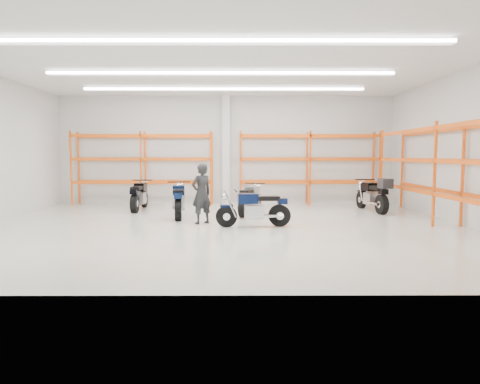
{
  "coord_description": "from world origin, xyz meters",
  "views": [
    {
      "loc": [
        0.51,
        -12.09,
        2.05
      ],
      "look_at": [
        0.56,
        0.5,
        0.95
      ],
      "focal_mm": 32.0,
      "sensor_mm": 36.0,
      "label": 1
    }
  ],
  "objects_px": {
    "structural_column": "(226,150)",
    "standing_man": "(202,194)",
    "motorcycle_main": "(257,210)",
    "motorcycle_back_c": "(250,200)",
    "motorcycle_back_a": "(139,197)",
    "motorcycle_back_d": "(374,195)",
    "motorcycle_back_b": "(179,201)"
  },
  "relations": [
    {
      "from": "motorcycle_back_d",
      "to": "motorcycle_back_b",
      "type": "bearing_deg",
      "value": -169.35
    },
    {
      "from": "motorcycle_back_a",
      "to": "motorcycle_back_c",
      "type": "distance_m",
      "value": 4.22
    },
    {
      "from": "motorcycle_back_b",
      "to": "motorcycle_back_c",
      "type": "xyz_separation_m",
      "value": [
        2.34,
        0.54,
        -0.04
      ]
    },
    {
      "from": "standing_man",
      "to": "structural_column",
      "type": "height_order",
      "value": "structural_column"
    },
    {
      "from": "motorcycle_main",
      "to": "motorcycle_back_b",
      "type": "height_order",
      "value": "motorcycle_back_b"
    },
    {
      "from": "motorcycle_back_a",
      "to": "structural_column",
      "type": "distance_m",
      "value": 4.24
    },
    {
      "from": "motorcycle_main",
      "to": "motorcycle_back_c",
      "type": "height_order",
      "value": "motorcycle_back_c"
    },
    {
      "from": "motorcycle_back_b",
      "to": "motorcycle_main",
      "type": "bearing_deg",
      "value": -36.52
    },
    {
      "from": "motorcycle_back_d",
      "to": "standing_man",
      "type": "relative_size",
      "value": 1.35
    },
    {
      "from": "motorcycle_back_c",
      "to": "standing_man",
      "type": "relative_size",
      "value": 1.16
    },
    {
      "from": "motorcycle_main",
      "to": "standing_man",
      "type": "distance_m",
      "value": 1.76
    },
    {
      "from": "motorcycle_back_a",
      "to": "standing_man",
      "type": "distance_m",
      "value": 3.99
    },
    {
      "from": "motorcycle_main",
      "to": "motorcycle_back_d",
      "type": "relative_size",
      "value": 0.88
    },
    {
      "from": "structural_column",
      "to": "motorcycle_back_c",
      "type": "bearing_deg",
      "value": -75.52
    },
    {
      "from": "motorcycle_back_b",
      "to": "motorcycle_back_c",
      "type": "height_order",
      "value": "motorcycle_back_b"
    },
    {
      "from": "standing_man",
      "to": "motorcycle_back_b",
      "type": "bearing_deg",
      "value": -93.78
    },
    {
      "from": "motorcycle_back_d",
      "to": "motorcycle_back_a",
      "type": "bearing_deg",
      "value": 176.89
    },
    {
      "from": "motorcycle_back_c",
      "to": "standing_man",
      "type": "height_order",
      "value": "standing_man"
    },
    {
      "from": "motorcycle_back_c",
      "to": "structural_column",
      "type": "xyz_separation_m",
      "value": [
        -0.89,
        3.46,
        1.75
      ]
    },
    {
      "from": "motorcycle_back_b",
      "to": "structural_column",
      "type": "bearing_deg",
      "value": 70.09
    },
    {
      "from": "motorcycle_back_b",
      "to": "standing_man",
      "type": "bearing_deg",
      "value": -56.18
    },
    {
      "from": "motorcycle_back_d",
      "to": "standing_man",
      "type": "distance_m",
      "value": 6.48
    },
    {
      "from": "motorcycle_main",
      "to": "structural_column",
      "type": "relative_size",
      "value": 0.48
    },
    {
      "from": "motorcycle_back_a",
      "to": "standing_man",
      "type": "xyz_separation_m",
      "value": [
        2.57,
        -3.03,
        0.38
      ]
    },
    {
      "from": "motorcycle_back_a",
      "to": "standing_man",
      "type": "bearing_deg",
      "value": -49.77
    },
    {
      "from": "motorcycle_back_a",
      "to": "structural_column",
      "type": "bearing_deg",
      "value": 35.61
    },
    {
      "from": "motorcycle_back_c",
      "to": "motorcycle_main",
      "type": "bearing_deg",
      "value": -86.63
    },
    {
      "from": "motorcycle_back_a",
      "to": "motorcycle_back_b",
      "type": "bearing_deg",
      "value": -45.69
    },
    {
      "from": "motorcycle_main",
      "to": "motorcycle_back_b",
      "type": "relative_size",
      "value": 0.92
    },
    {
      "from": "standing_man",
      "to": "motorcycle_back_c",
      "type": "bearing_deg",
      "value": -166.48
    },
    {
      "from": "structural_column",
      "to": "standing_man",
      "type": "bearing_deg",
      "value": -96.31
    },
    {
      "from": "motorcycle_back_d",
      "to": "structural_column",
      "type": "bearing_deg",
      "value": 153.1
    }
  ]
}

